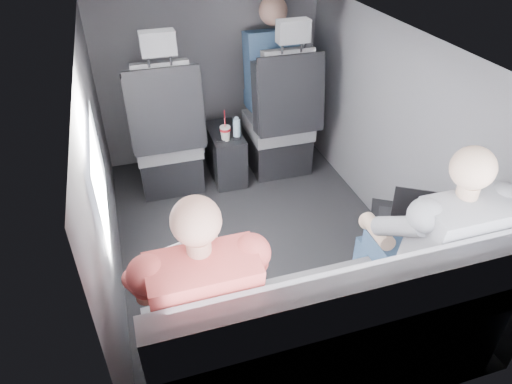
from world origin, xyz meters
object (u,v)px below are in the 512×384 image
object	(u,v)px
passenger_rear_right	(429,248)
passenger_rear_left	(200,302)
laptop_white	(183,266)
laptop_black	(415,218)
passenger_front_right	(272,71)
front_seat_left	(168,142)
water_bottle	(237,128)
front_seat_right	(280,126)
soda_cup	(225,133)
center_console	(225,154)
rear_bench	(329,336)

from	to	relation	value
passenger_rear_right	passenger_rear_left	bearing A→B (deg)	180.00
laptop_white	laptop_black	xyz separation A→B (m)	(1.17, -0.01, 0.00)
laptop_white	passenger_front_right	xyz separation A→B (m)	(1.05, 1.85, 0.13)
front_seat_left	laptop_white	distance (m)	1.62
water_bottle	passenger_rear_right	world-z (taller)	passenger_rear_right
passenger_rear_right	passenger_front_right	xyz separation A→B (m)	(-0.06, 2.06, 0.14)
front_seat_right	passenger_front_right	bearing A→B (deg)	87.73
soda_cup	laptop_white	distance (m)	1.61
center_console	passenger_rear_right	distance (m)	1.96
center_console	soda_cup	world-z (taller)	soda_cup
center_console	laptop_black	bearing A→B (deg)	-70.55
passenger_rear_right	passenger_front_right	distance (m)	2.07
front_seat_left	passenger_rear_left	world-z (taller)	front_seat_left
center_console	passenger_rear_left	xyz separation A→B (m)	(-0.56, -1.85, 0.42)
front_seat_right	center_console	distance (m)	0.49
front_seat_left	passenger_rear_left	xyz separation A→B (m)	(-0.11, -1.81, 0.22)
passenger_front_right	soda_cup	bearing A→B (deg)	-144.19
water_bottle	laptop_white	distance (m)	1.67
center_console	passenger_front_right	bearing A→B (deg)	25.35
laptop_white	passenger_front_right	world-z (taller)	passenger_front_right
center_console	passenger_front_right	size ratio (longest dim) A/B	0.53
laptop_black	passenger_rear_right	distance (m)	0.21
passenger_front_right	water_bottle	bearing A→B (deg)	-139.86
passenger_rear_left	passenger_front_right	world-z (taller)	passenger_front_right
laptop_white	passenger_rear_right	world-z (taller)	passenger_rear_right
front_seat_left	center_console	xyz separation A→B (m)	(0.45, 0.04, -0.20)
front_seat_right	passenger_front_right	world-z (taller)	passenger_front_right
passenger_rear_left	laptop_black	bearing A→B (deg)	10.29
passenger_rear_right	front_seat_left	bearing A→B (deg)	118.24
laptop_black	front_seat_left	bearing A→B (deg)	122.75
passenger_rear_left	laptop_white	bearing A→B (deg)	98.84
rear_bench	water_bottle	world-z (taller)	rear_bench
front_seat_left	soda_cup	bearing A→B (deg)	-12.18
soda_cup	laptop_black	xyz separation A→B (m)	(0.60, -1.51, 0.17)
passenger_front_right	passenger_rear_right	bearing A→B (deg)	-88.33
center_console	soda_cup	size ratio (longest dim) A/B	1.98
rear_bench	passenger_front_right	world-z (taller)	passenger_front_right
rear_bench	laptop_white	distance (m)	0.74
front_seat_right	passenger_rear_right	xyz separation A→B (m)	(0.07, -1.81, 0.22)
passenger_front_right	front_seat_right	bearing A→B (deg)	-92.27
water_bottle	passenger_rear_right	size ratio (longest dim) A/B	0.14
rear_bench	passenger_rear_right	distance (m)	0.62
laptop_white	laptop_black	size ratio (longest dim) A/B	0.80
center_console	laptop_white	distance (m)	1.79
laptop_black	passenger_rear_right	size ratio (longest dim) A/B	0.40
passenger_front_right	laptop_white	bearing A→B (deg)	-119.53
rear_bench	passenger_rear_left	world-z (taller)	passenger_rear_left
front_seat_left	soda_cup	size ratio (longest dim) A/B	5.22
rear_bench	laptop_black	size ratio (longest dim) A/B	3.27
rear_bench	water_bottle	xyz separation A→B (m)	(0.07, 1.83, 0.17)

